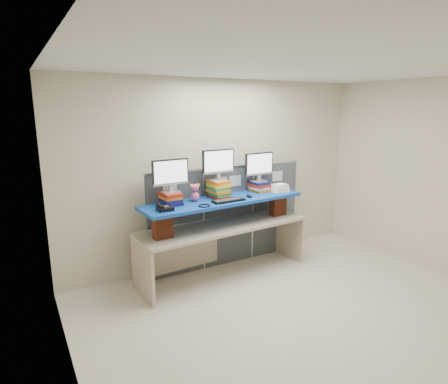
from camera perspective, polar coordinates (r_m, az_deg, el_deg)
room at (r=4.19m, az=13.17°, el=-1.06°), size 5.00×4.00×2.80m
cubicle_partition at (r=5.73m, az=0.66°, el=-3.54°), size 2.60×0.06×1.53m
desk at (r=5.36m, az=-0.00°, el=-6.53°), size 2.54×0.88×0.76m
brick_pier_left at (r=4.78m, az=-9.34°, el=-5.10°), size 0.25×0.15×0.33m
brick_pier_right at (r=5.79m, az=8.22°, el=-1.91°), size 0.25×0.15×0.33m
blue_board at (r=5.21m, az=-0.00°, el=-1.30°), size 2.41×0.74×0.04m
book_stack_left at (r=4.94m, az=-8.13°, el=-0.99°), size 0.26×0.31×0.16m
book_stack_center at (r=5.27m, az=-0.83°, el=0.43°), size 0.28×0.32×0.25m
book_stack_right at (r=5.70m, az=5.33°, el=0.86°), size 0.28×0.32×0.15m
monitor_left at (r=4.87m, az=-8.16°, el=2.77°), size 0.50×0.15×0.44m
monitor_center at (r=5.20m, az=-0.87°, el=4.45°), size 0.50×0.15×0.44m
monitor_right at (r=5.64m, az=5.37°, el=4.08°), size 0.50×0.15×0.44m
keyboard at (r=5.07m, az=0.69°, el=-1.29°), size 0.47×0.17×0.03m
mouse at (r=5.31m, az=3.87°, el=-0.63°), size 0.07×0.12×0.04m
desk_phone at (r=4.68m, az=-9.07°, el=-2.45°), size 0.19×0.17×0.08m
headset at (r=4.83m, az=-3.01°, el=-2.08°), size 0.16×0.16×0.02m
plush_toy at (r=5.07m, az=-4.45°, el=-0.05°), size 0.14×0.11×0.24m
binder_stack at (r=5.71m, az=8.48°, el=0.57°), size 0.25×0.20×0.12m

